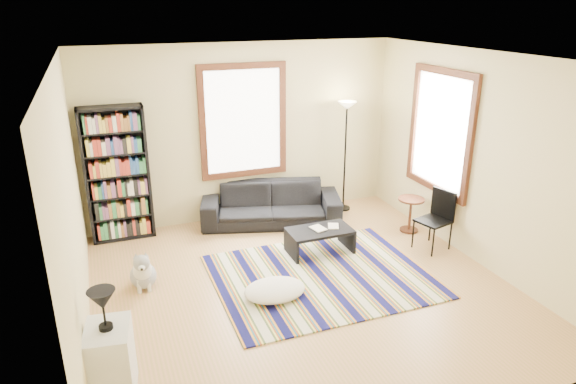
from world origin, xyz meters
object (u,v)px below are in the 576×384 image
object	(u,v)px
floor_cushion	(275,290)
side_table	(410,215)
sofa	(271,204)
white_cabinet	(111,362)
dog	(142,268)
folding_chair	(433,221)
floor_lamp	(345,157)
bookshelf	(117,174)
coffee_table	(320,241)

from	to	relation	value
floor_cushion	side_table	xyz separation A→B (m)	(2.59, 1.06, 0.18)
sofa	white_cabinet	world-z (taller)	white_cabinet
side_table	dog	xyz separation A→B (m)	(-4.05, -0.24, -0.01)
folding_chair	sofa	bearing A→B (deg)	121.91
sofa	floor_cushion	world-z (taller)	sofa
floor_lamp	side_table	bearing A→B (deg)	-64.73
floor_cushion	dog	distance (m)	1.67
bookshelf	folding_chair	bearing A→B (deg)	-25.67
bookshelf	floor_lamp	bearing A→B (deg)	-2.70
sofa	coffee_table	distance (m)	1.30
coffee_table	dog	size ratio (longest dim) A/B	1.76
sofa	side_table	xyz separation A→B (m)	(1.90, -1.08, -0.05)
coffee_table	floor_lamp	xyz separation A→B (m)	(1.06, 1.36, 0.75)
folding_chair	white_cabinet	distance (m)	4.68
floor_lamp	dog	xyz separation A→B (m)	(-3.49, -1.42, -0.67)
side_table	floor_lamp	bearing A→B (deg)	115.27
floor_lamp	white_cabinet	bearing A→B (deg)	-140.39
side_table	white_cabinet	world-z (taller)	white_cabinet
floor_lamp	side_table	distance (m)	1.46
white_cabinet	floor_lamp	bearing A→B (deg)	47.75
sofa	floor_lamp	distance (m)	1.48
side_table	folding_chair	xyz separation A→B (m)	(-0.05, -0.63, 0.16)
side_table	dog	size ratio (longest dim) A/B	1.06
folding_chair	white_cabinet	world-z (taller)	folding_chair
coffee_table	folding_chair	xyz separation A→B (m)	(1.56, -0.45, 0.25)
coffee_table	side_table	world-z (taller)	side_table
floor_lamp	sofa	bearing A→B (deg)	-175.75
bookshelf	sofa	bearing A→B (deg)	-6.80
floor_lamp	folding_chair	distance (m)	1.94
floor_lamp	white_cabinet	world-z (taller)	floor_lamp
side_table	folding_chair	size ratio (longest dim) A/B	0.63
bookshelf	floor_cushion	world-z (taller)	bookshelf
coffee_table	floor_lamp	size ratio (longest dim) A/B	0.48
floor_cushion	floor_lamp	xyz separation A→B (m)	(2.04, 2.24, 0.84)
floor_lamp	side_table	size ratio (longest dim) A/B	3.44
bookshelf	floor_cushion	xyz separation A→B (m)	(1.57, -2.41, -0.91)
dog	folding_chair	bearing A→B (deg)	-0.95
side_table	folding_chair	distance (m)	0.65
folding_chair	dog	distance (m)	4.02
bookshelf	floor_lamp	xyz separation A→B (m)	(3.61, -0.17, -0.07)
side_table	dog	world-z (taller)	side_table
bookshelf	white_cabinet	distance (m)	3.51
side_table	floor_cushion	bearing A→B (deg)	-157.77
floor_cushion	side_table	distance (m)	2.81
bookshelf	folding_chair	distance (m)	4.60
sofa	coffee_table	size ratio (longest dim) A/B	2.43
folding_chair	dog	world-z (taller)	folding_chair
sofa	side_table	size ratio (longest dim) A/B	4.05
white_cabinet	folding_chair	bearing A→B (deg)	26.26
coffee_table	white_cabinet	distance (m)	3.46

